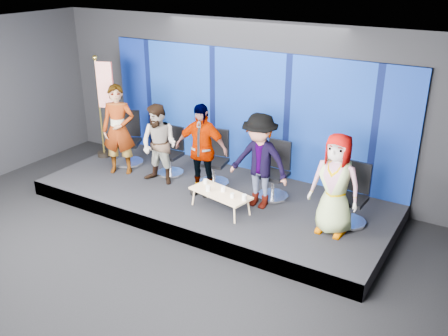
{
  "coord_description": "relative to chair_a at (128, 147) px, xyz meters",
  "views": [
    {
      "loc": [
        4.84,
        -5.08,
        4.62
      ],
      "look_at": [
        0.32,
        2.4,
        0.93
      ],
      "focal_mm": 40.0,
      "sensor_mm": 36.0,
      "label": 1
    }
  ],
  "objects": [
    {
      "name": "panelist_e",
      "position": [
        5.01,
        -0.58,
        0.49
      ],
      "size": [
        0.88,
        0.6,
        1.76
      ],
      "primitive_type": "imported",
      "rotation": [
        0.0,
        0.0,
        -0.04
      ],
      "color": "black",
      "rests_on": "riser"
    },
    {
      "name": "backdrop",
      "position": [
        2.46,
        1.13,
        0.91
      ],
      "size": [
        7.0,
        0.08,
        2.6
      ],
      "primitive_type": "cube",
      "color": "#07145B",
      "rests_on": "riser"
    },
    {
      "name": "ground",
      "position": [
        2.46,
        -2.82,
        -0.69
      ],
      "size": [
        10.0,
        10.0,
        0.0
      ],
      "primitive_type": "plane",
      "color": "black",
      "rests_on": "ground"
    },
    {
      "name": "chair_a",
      "position": [
        0.0,
        0.0,
        0.0
      ],
      "size": [
        0.9,
        0.9,
        1.19
      ],
      "rotation": [
        0.0,
        0.0,
        0.47
      ],
      "color": "silver",
      "rests_on": "riser"
    },
    {
      "name": "mug_d",
      "position": [
        3.28,
        -0.97,
        0.01
      ],
      "size": [
        0.07,
        0.07,
        0.09
      ],
      "primitive_type": "cylinder",
      "color": "silver",
      "rests_on": "coffee_table"
    },
    {
      "name": "room_walls",
      "position": [
        2.46,
        -2.82,
        1.74
      ],
      "size": [
        10.02,
        8.02,
        3.51
      ],
      "color": "black",
      "rests_on": "ground"
    },
    {
      "name": "flag_stand",
      "position": [
        -0.68,
        0.05,
        0.86
      ],
      "size": [
        0.54,
        0.31,
        2.36
      ],
      "rotation": [
        0.0,
        0.0,
        0.31
      ],
      "color": "black",
      "rests_on": "riser"
    },
    {
      "name": "chair_e",
      "position": [
        5.19,
        -0.1,
        -0.03
      ],
      "size": [
        0.64,
        0.64,
        1.09
      ],
      "rotation": [
        0.0,
        0.0,
        -0.04
      ],
      "color": "silver",
      "rests_on": "riser"
    },
    {
      "name": "mug_c",
      "position": [
        3.0,
        -0.83,
        0.02
      ],
      "size": [
        0.08,
        0.08,
        0.09
      ],
      "primitive_type": "cylinder",
      "color": "silver",
      "rests_on": "coffee_table"
    },
    {
      "name": "chair_b",
      "position": [
        1.18,
        0.02,
        -0.05
      ],
      "size": [
        0.61,
        0.61,
        1.03
      ],
      "rotation": [
        0.0,
        0.0,
        0.05
      ],
      "color": "silver",
      "rests_on": "riser"
    },
    {
      "name": "mug_b",
      "position": [
        2.76,
        -0.96,
        0.02
      ],
      "size": [
        0.09,
        0.09,
        0.1
      ],
      "primitive_type": "cylinder",
      "color": "silver",
      "rests_on": "coffee_table"
    },
    {
      "name": "panelist_c",
      "position": [
        2.27,
        -0.44,
        0.52
      ],
      "size": [
        1.13,
        0.63,
        1.83
      ],
      "primitive_type": "imported",
      "rotation": [
        0.0,
        0.0,
        0.18
      ],
      "color": "black",
      "rests_on": "riser"
    },
    {
      "name": "chair_d",
      "position": [
        3.58,
        0.13,
        -0.02
      ],
      "size": [
        0.64,
        0.64,
        1.11
      ],
      "rotation": [
        0.0,
        0.0,
        -0.02
      ],
      "color": "silver",
      "rests_on": "riser"
    },
    {
      "name": "panelist_b",
      "position": [
        1.27,
        -0.47,
        0.44
      ],
      "size": [
        0.84,
        0.67,
        1.67
      ],
      "primitive_type": "imported",
      "rotation": [
        0.0,
        0.0,
        0.05
      ],
      "color": "black",
      "rests_on": "riser"
    },
    {
      "name": "coffee_table",
      "position": [
        2.98,
        -0.89,
        -0.06
      ],
      "size": [
        1.25,
        0.73,
        0.36
      ],
      "rotation": [
        0.0,
        0.0,
        -0.2
      ],
      "color": "tan",
      "rests_on": "riser"
    },
    {
      "name": "mug_a",
      "position": [
        2.53,
        -0.71,
        0.02
      ],
      "size": [
        0.08,
        0.08,
        0.09
      ],
      "primitive_type": "cylinder",
      "color": "silver",
      "rests_on": "coffee_table"
    },
    {
      "name": "riser",
      "position": [
        2.46,
        -0.32,
        -0.54
      ],
      "size": [
        7.0,
        3.0,
        0.3
      ],
      "primitive_type": "cube",
      "color": "black",
      "rests_on": "ground"
    },
    {
      "name": "chair_c",
      "position": [
        2.26,
        0.07,
        -0.02
      ],
      "size": [
        0.74,
        0.74,
        1.13
      ],
      "rotation": [
        0.0,
        0.0,
        0.18
      ],
      "color": "silver",
      "rests_on": "riser"
    },
    {
      "name": "mug_e",
      "position": [
        3.51,
        -0.95,
        0.02
      ],
      "size": [
        0.09,
        0.09,
        0.11
      ],
      "primitive_type": "cylinder",
      "color": "silver",
      "rests_on": "coffee_table"
    },
    {
      "name": "panelist_a",
      "position": [
        0.2,
        -0.47,
        0.57
      ],
      "size": [
        0.84,
        0.73,
        1.93
      ],
      "primitive_type": "imported",
      "rotation": [
        0.0,
        0.0,
        0.47
      ],
      "color": "black",
      "rests_on": "riser"
    },
    {
      "name": "panelist_d",
      "position": [
        3.49,
        -0.37,
        0.51
      ],
      "size": [
        1.18,
        0.7,
        1.81
      ],
      "primitive_type": "imported",
      "rotation": [
        0.0,
        0.0,
        -0.02
      ],
      "color": "black",
      "rests_on": "riser"
    }
  ]
}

